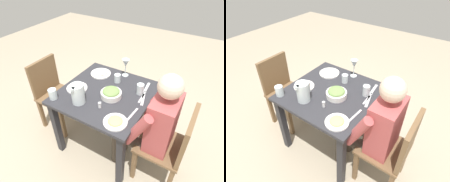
{
  "view_description": "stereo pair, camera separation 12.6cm",
  "coord_description": "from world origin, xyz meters",
  "views": [
    {
      "loc": [
        -1.23,
        -0.8,
        1.85
      ],
      "look_at": [
        0.03,
        -0.05,
        0.73
      ],
      "focal_mm": 30.43,
      "sensor_mm": 36.0,
      "label": 1
    },
    {
      "loc": [
        -1.16,
        -0.9,
        1.85
      ],
      "look_at": [
        0.03,
        -0.05,
        0.73
      ],
      "focal_mm": 30.43,
      "sensor_mm": 36.0,
      "label": 2
    }
  ],
  "objects": [
    {
      "name": "chair_far",
      "position": [
        -0.05,
        0.72,
        0.49
      ],
      "size": [
        0.4,
        0.4,
        0.87
      ],
      "color": "brown",
      "rests_on": "ground_plane"
    },
    {
      "name": "fork_near",
      "position": [
        0.27,
        -0.32,
        0.72
      ],
      "size": [
        0.17,
        0.04,
        0.01
      ],
      "primitive_type": "cube",
      "rotation": [
        0.0,
        0.0,
        0.1
      ],
      "color": "silver",
      "rests_on": "dining_table"
    },
    {
      "name": "water_glass_near_left",
      "position": [
        0.21,
        -0.01,
        0.76
      ],
      "size": [
        0.07,
        0.07,
        0.09
      ],
      "primitive_type": "cylinder",
      "color": "silver",
      "rests_on": "dining_table"
    },
    {
      "name": "diner_near",
      "position": [
        -0.09,
        -0.51,
        0.63
      ],
      "size": [
        0.48,
        0.53,
        1.16
      ],
      "color": "#B24C4C",
      "rests_on": "ground_plane"
    },
    {
      "name": "salad_bowl",
      "position": [
        -0.04,
        -0.08,
        0.76
      ],
      "size": [
        0.2,
        0.2,
        0.09
      ],
      "color": "white",
      "rests_on": "dining_table"
    },
    {
      "name": "salt_shaker",
      "position": [
        -0.22,
        -0.07,
        0.75
      ],
      "size": [
        0.03,
        0.03,
        0.05
      ],
      "color": "white",
      "rests_on": "dining_table"
    },
    {
      "name": "water_pitcher",
      "position": [
        -0.25,
        0.13,
        0.82
      ],
      "size": [
        0.16,
        0.12,
        0.19
      ],
      "color": "silver",
      "rests_on": "dining_table"
    },
    {
      "name": "dining_table",
      "position": [
        0.0,
        0.0,
        0.59
      ],
      "size": [
        0.86,
        0.86,
        0.72
      ],
      "color": "#2D2D33",
      "rests_on": "ground_plane"
    },
    {
      "name": "fork_far",
      "position": [
        0.07,
        -0.36,
        0.72
      ],
      "size": [
        0.17,
        0.07,
        0.01
      ],
      "primitive_type": "cube",
      "rotation": [
        0.0,
        0.0,
        0.27
      ],
      "color": "silver",
      "rests_on": "dining_table"
    },
    {
      "name": "plate_fries",
      "position": [
        -0.31,
        -0.28,
        0.73
      ],
      "size": [
        0.2,
        0.2,
        0.04
      ],
      "color": "white",
      "rests_on": "dining_table"
    },
    {
      "name": "chair_near",
      "position": [
        -0.09,
        -0.72,
        0.49
      ],
      "size": [
        0.4,
        0.4,
        0.87
      ],
      "color": "brown",
      "rests_on": "ground_plane"
    },
    {
      "name": "wine_glass",
      "position": [
        0.36,
        -0.02,
        0.86
      ],
      "size": [
        0.08,
        0.08,
        0.2
      ],
      "color": "silver",
      "rests_on": "dining_table"
    },
    {
      "name": "knife_near",
      "position": [
        0.1,
        -0.34,
        0.72
      ],
      "size": [
        0.19,
        0.03,
        0.01
      ],
      "primitive_type": "cube",
      "rotation": [
        0.0,
        0.0,
        0.06
      ],
      "color": "silver",
      "rests_on": "dining_table"
    },
    {
      "name": "knife_far",
      "position": [
        -0.16,
        -0.36,
        0.72
      ],
      "size": [
        0.19,
        0.03,
        0.01
      ],
      "primitive_type": "cube",
      "rotation": [
        0.0,
        0.0,
        -0.08
      ],
      "color": "silver",
      "rests_on": "dining_table"
    },
    {
      "name": "water_glass_far_left",
      "position": [
        0.15,
        -0.29,
        0.77
      ],
      "size": [
        0.07,
        0.07,
        0.11
      ],
      "primitive_type": "cylinder",
      "color": "silver",
      "rests_on": "dining_table"
    },
    {
      "name": "plate_yoghurt",
      "position": [
        0.25,
        0.22,
        0.74
      ],
      "size": [
        0.22,
        0.22,
        0.06
      ],
      "color": "white",
      "rests_on": "dining_table"
    },
    {
      "name": "water_glass_center",
      "position": [
        -0.33,
        0.37,
        0.77
      ],
      "size": [
        0.07,
        0.07,
        0.1
      ],
      "primitive_type": "cylinder",
      "color": "silver",
      "rests_on": "dining_table"
    },
    {
      "name": "ground_plane",
      "position": [
        0.0,
        0.0,
        0.0
      ],
      "size": [
        8.0,
        8.0,
        0.0
      ],
      "primitive_type": "plane",
      "color": "tan"
    },
    {
      "name": "plate_rice_curry",
      "position": [
        -0.1,
        0.28,
        0.74
      ],
      "size": [
        0.21,
        0.21,
        0.04
      ],
      "color": "white",
      "rests_on": "dining_table"
    }
  ]
}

